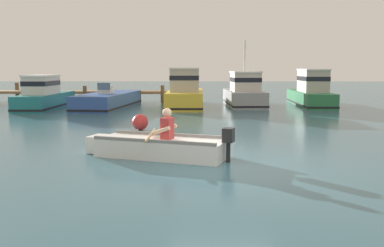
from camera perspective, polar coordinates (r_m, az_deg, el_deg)
ground_plane at (r=9.15m, az=4.25°, el=-5.91°), size 120.00×120.00×0.00m
wooden_dock at (r=27.86m, az=-18.73°, el=4.05°), size 15.04×1.64×1.21m
rowboat_with_person at (r=10.16m, az=-4.51°, el=-3.12°), size 3.65×2.28×1.19m
moored_boat_teal at (r=23.70m, az=-19.38°, el=3.54°), size 1.59×5.59×1.77m
moored_boat_blue at (r=23.27m, az=-11.22°, el=3.05°), size 2.75×6.61×1.37m
moored_boat_yellow at (r=23.25m, az=-0.91°, el=4.22°), size 2.00×6.28×2.15m
moored_boat_grey at (r=24.14m, az=7.08°, el=4.13°), size 2.09×5.32×3.68m
moored_boat_green at (r=24.94m, az=15.81°, el=4.09°), size 1.85×6.07×2.08m
mooring_buoy at (r=14.59m, az=-7.05°, el=0.18°), size 0.55×0.55×0.55m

